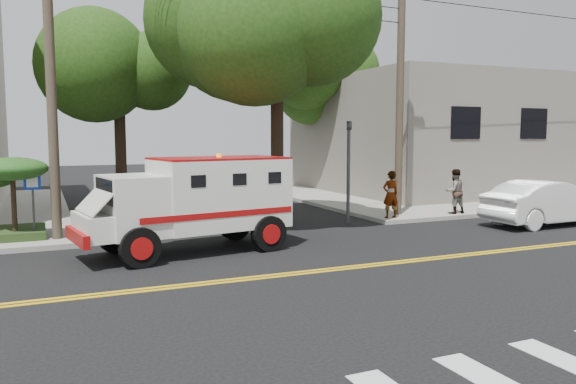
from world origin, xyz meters
name	(u,v)px	position (x,y,z in m)	size (l,w,h in m)	color
ground	(326,270)	(0.00, 0.00, 0.00)	(100.00, 100.00, 0.00)	black
sidewalk_ne	(430,191)	(13.50, 13.50, 0.07)	(17.00, 17.00, 0.15)	gray
building_right	(447,134)	(15.00, 14.00, 3.15)	(14.00, 12.00, 6.00)	slate
utility_pole_left	(51,86)	(-5.60, 6.00, 4.50)	(0.28, 0.28, 9.00)	#382D23
utility_pole_right	(400,98)	(6.30, 6.20, 4.50)	(0.28, 0.28, 9.00)	#382D23
tree_main	(292,12)	(1.94, 6.21, 7.20)	(6.08, 5.70, 9.85)	black
tree_left	(127,69)	(-2.68, 11.79, 5.73)	(4.48, 4.20, 7.70)	black
tree_right	(336,80)	(8.84, 15.77, 6.09)	(4.80, 4.50, 8.20)	black
traffic_signal	(348,161)	(3.80, 5.60, 2.23)	(0.15, 0.18, 3.60)	#3F3F42
accessibility_sign	(33,197)	(-6.20, 6.17, 1.37)	(0.45, 0.10, 2.02)	#3F3F42
armored_truck	(195,199)	(-2.23, 3.26, 1.44)	(5.79, 2.94, 2.53)	silver
parked_sedan	(547,203)	(10.07, 2.72, 0.78)	(1.66, 4.76, 1.57)	white
pedestrian_a	(391,194)	(5.50, 5.51, 1.00)	(0.62, 0.41, 1.70)	gray
pedestrian_b	(454,191)	(8.38, 5.50, 1.00)	(0.82, 0.64, 1.69)	gray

